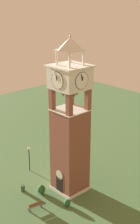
{
  "coord_description": "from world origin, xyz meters",
  "views": [
    {
      "loc": [
        24.97,
        -23.12,
        22.26
      ],
      "look_at": [
        0.0,
        0.0,
        9.91
      ],
      "focal_mm": 52.13,
      "sensor_mm": 36.0,
      "label": 1
    }
  ],
  "objects": [
    {
      "name": "shrub_left_of_tower",
      "position": [
        -1.52,
        -3.22,
        0.55
      ],
      "size": [
        0.95,
        0.95,
        1.1
      ],
      "primitive_type": "ellipsoid",
      "color": "#28562D",
      "rests_on": "ground"
    },
    {
      "name": "trash_bin",
      "position": [
        -3.43,
        -4.54,
        0.4
      ],
      "size": [
        0.52,
        0.52,
        0.8
      ],
      "primitive_type": "cylinder",
      "color": "#38513D",
      "rests_on": "ground"
    },
    {
      "name": "shrub_near_entry",
      "position": [
        2.37,
        -2.6,
        0.43
      ],
      "size": [
        0.74,
        0.74,
        0.85
      ],
      "primitive_type": "ellipsoid",
      "color": "#28562D",
      "rests_on": "ground"
    },
    {
      "name": "ground",
      "position": [
        0.0,
        0.0,
        0.0
      ],
      "size": [
        80.0,
        80.0,
        0.0
      ],
      "primitive_type": "plane",
      "color": "#476B3D"
    },
    {
      "name": "clock_tower",
      "position": [
        -0.0,
        -0.0,
        7.59
      ],
      "size": [
        3.95,
        3.95,
        18.33
      ],
      "color": "brown",
      "rests_on": "ground"
    },
    {
      "name": "park_bench",
      "position": [
        0.42,
        -5.6,
        0.48
      ],
      "size": [
        0.7,
        1.65,
        0.95
      ],
      "color": "brown",
      "rests_on": "ground"
    },
    {
      "name": "lamp_post",
      "position": [
        -6.79,
        -1.07,
        2.45
      ],
      "size": [
        0.36,
        0.36,
        3.49
      ],
      "color": "black",
      "rests_on": "ground"
    }
  ]
}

